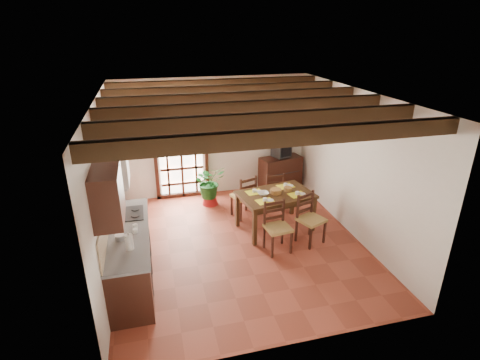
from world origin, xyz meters
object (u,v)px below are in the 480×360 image
object	(u,v)px
pendant_lamp	(276,128)
kitchen_counter	(130,255)
crt_tv	(281,150)
chair_near_right	(310,228)
potted_plant	(209,181)
dining_table	(276,198)
sideboard	(280,174)
chair_far_left	(244,203)
chair_far_right	(273,198)
chair_near_left	(277,236)

from	to	relation	value
pendant_lamp	kitchen_counter	bearing A→B (deg)	-158.04
crt_tv	chair_near_right	bearing A→B (deg)	-117.24
kitchen_counter	potted_plant	size ratio (longest dim) A/B	1.13
dining_table	sideboard	world-z (taller)	sideboard
chair_near_right	chair_far_left	xyz separation A→B (m)	(-0.95, 1.32, -0.00)
chair_near_right	chair_far_right	xyz separation A→B (m)	(-0.25, 1.44, -0.01)
chair_near_left	potted_plant	world-z (taller)	potted_plant
crt_tv	potted_plant	size ratio (longest dim) A/B	0.24
kitchen_counter	chair_far_right	bearing A→B (deg)	30.95
chair_near_left	chair_far_left	size ratio (longest dim) A/B	0.99
dining_table	chair_far_right	xyz separation A→B (m)	(0.22, 0.78, -0.39)
chair_far_left	sideboard	world-z (taller)	chair_far_left
kitchen_counter	pendant_lamp	bearing A→B (deg)	21.96
chair_far_left	sideboard	xyz separation A→B (m)	(1.24, 1.14, 0.13)
chair_near_right	chair_far_right	world-z (taller)	chair_near_right
dining_table	chair_near_right	bearing A→B (deg)	-64.15
sideboard	pendant_lamp	bearing A→B (deg)	-126.01
chair_near_left	crt_tv	xyz separation A→B (m)	(0.99, 2.58, 0.75)
chair_far_right	crt_tv	bearing A→B (deg)	-116.15
dining_table	sideboard	size ratio (longest dim) A/B	1.54
kitchen_counter	chair_far_left	world-z (taller)	kitchen_counter
kitchen_counter	chair_near_left	world-z (taller)	kitchen_counter
dining_table	pendant_lamp	world-z (taller)	pendant_lamp
chair_near_right	sideboard	distance (m)	2.48
kitchen_counter	chair_far_left	xyz separation A→B (m)	(2.31, 1.68, -0.17)
chair_near_right	crt_tv	bearing A→B (deg)	60.65
potted_plant	pendant_lamp	xyz separation A→B (m)	(1.09, -1.31, 1.51)
chair_near_right	chair_far_right	size ratio (longest dim) A/B	1.04
chair_near_left	crt_tv	size ratio (longest dim) A/B	1.97
dining_table	potted_plant	distance (m)	1.79
chair_far_left	crt_tv	bearing A→B (deg)	-156.84
chair_far_right	potted_plant	world-z (taller)	potted_plant
chair_far_left	sideboard	size ratio (longest dim) A/B	0.94
chair_near_right	chair_far_left	size ratio (longest dim) A/B	1.01
dining_table	chair_near_right	size ratio (longest dim) A/B	1.62
crt_tv	sideboard	bearing A→B (deg)	69.46
chair_far_left	pendant_lamp	bearing A→B (deg)	111.09
kitchen_counter	chair_near_left	distance (m)	2.58
chair_far_left	sideboard	bearing A→B (deg)	-156.69
chair_near_right	crt_tv	size ratio (longest dim) A/B	2.01
kitchen_counter	dining_table	xyz separation A→B (m)	(2.79, 1.02, 0.20)
chair_far_left	chair_near_left	bearing A→B (deg)	80.54
kitchen_counter	dining_table	distance (m)	2.98
chair_near_left	sideboard	size ratio (longest dim) A/B	0.94
chair_near_right	chair_far_right	distance (m)	1.46
chair_near_right	dining_table	bearing A→B (deg)	103.16
dining_table	pendant_lamp	size ratio (longest dim) A/B	1.85
chair_far_left	chair_far_right	xyz separation A→B (m)	(0.70, 0.12, -0.01)
chair_far_left	sideboard	distance (m)	1.69
crt_tv	pendant_lamp	distance (m)	2.12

